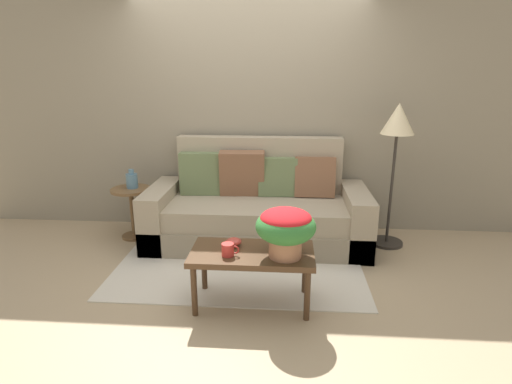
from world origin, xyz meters
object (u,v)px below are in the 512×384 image
at_px(potted_plant, 286,227).
at_px(snack_bowl, 234,242).
at_px(coffee_table, 252,258).
at_px(couch, 257,210).
at_px(side_table, 132,204).
at_px(floor_lamp, 397,133).
at_px(coffee_mug, 228,250).
at_px(table_vase, 132,180).

xyz_separation_m(potted_plant, snack_bowl, (-0.40, 0.15, -0.20)).
distance_m(coffee_table, snack_bowl, 0.19).
xyz_separation_m(couch, side_table, (-1.36, -0.02, 0.05)).
distance_m(floor_lamp, coffee_mug, 2.13).
distance_m(couch, snack_bowl, 1.19).
bearing_deg(coffee_table, potted_plant, -15.90).
height_order(potted_plant, table_vase, potted_plant).
bearing_deg(potted_plant, coffee_table, 164.10).
bearing_deg(table_vase, side_table, -131.08).
bearing_deg(potted_plant, snack_bowl, 158.95).
height_order(couch, potted_plant, couch).
height_order(coffee_table, snack_bowl, snack_bowl).
bearing_deg(side_table, snack_bowl, -42.70).
relative_size(coffee_table, table_vase, 4.57).
bearing_deg(side_table, floor_lamp, 0.34).
relative_size(potted_plant, coffee_mug, 3.22).
distance_m(coffee_table, floor_lamp, 1.99).
distance_m(side_table, floor_lamp, 2.85).
bearing_deg(snack_bowl, coffee_mug, -97.50).
relative_size(potted_plant, table_vase, 2.14).
distance_m(side_table, coffee_mug, 1.82).
height_order(coffee_table, potted_plant, potted_plant).
xyz_separation_m(floor_lamp, table_vase, (-2.72, 0.00, -0.54)).
height_order(potted_plant, coffee_mug, potted_plant).
xyz_separation_m(couch, snack_bowl, (-0.10, -1.18, 0.15)).
bearing_deg(coffee_mug, potted_plant, 2.71).
height_order(coffee_table, side_table, side_table).
distance_m(coffee_mug, snack_bowl, 0.18).
relative_size(coffee_mug, snack_bowl, 1.10).
distance_m(couch, table_vase, 1.38).
distance_m(coffee_mug, table_vase, 1.83).
bearing_deg(coffee_table, floor_lamp, 43.52).
height_order(floor_lamp, coffee_mug, floor_lamp).
xyz_separation_m(side_table, potted_plant, (1.66, -1.32, 0.30)).
height_order(coffee_mug, table_vase, table_vase).
bearing_deg(side_table, couch, 0.79).
xyz_separation_m(coffee_table, side_table, (-1.41, 1.25, -0.01)).
bearing_deg(table_vase, coffee_mug, -48.05).
relative_size(side_table, snack_bowl, 4.52).
bearing_deg(snack_bowl, side_table, 137.30).
bearing_deg(floor_lamp, coffee_mug, -138.01).
relative_size(floor_lamp, coffee_mug, 10.76).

